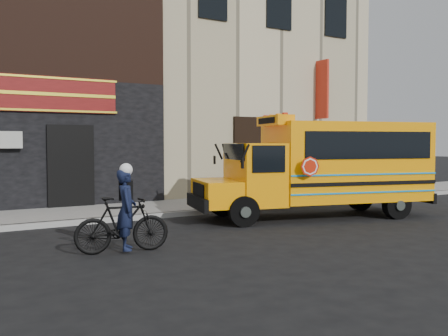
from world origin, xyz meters
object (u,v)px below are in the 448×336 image
at_px(school_bus, 325,165).
at_px(sign_pole, 334,160).
at_px(cyclist, 126,212).
at_px(bicycle, 122,225).

bearing_deg(school_bus, sign_pole, 41.84).
bearing_deg(school_bus, cyclist, -166.86).
bearing_deg(cyclist, bicycle, 108.70).
relative_size(sign_pole, cyclist, 1.75).
bearing_deg(school_bus, bicycle, -167.02).
height_order(school_bus, cyclist, school_bus).
xyz_separation_m(bicycle, cyclist, (0.09, 0.00, 0.25)).
relative_size(school_bus, cyclist, 4.48).
xyz_separation_m(sign_pole, bicycle, (-8.94, -3.56, -1.01)).
bearing_deg(bicycle, school_bus, -67.77).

